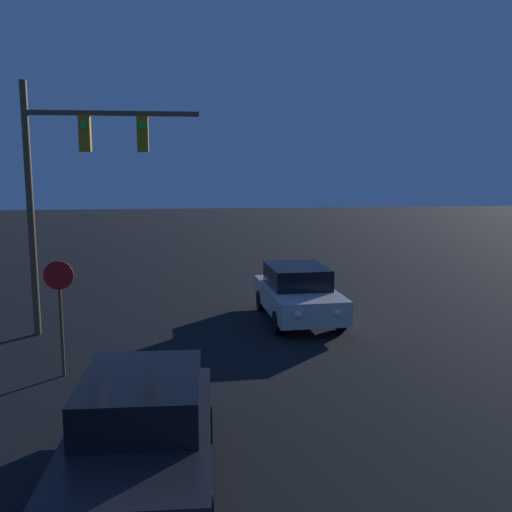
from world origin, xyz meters
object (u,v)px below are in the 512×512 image
object	(u,v)px
car_far	(298,293)
traffic_signal_mast	(72,170)
car_near	(142,433)
stop_sign	(60,299)

from	to	relation	value
car_far	traffic_signal_mast	distance (m)	6.99
car_near	stop_sign	distance (m)	4.98
car_near	stop_sign	world-z (taller)	stop_sign
car_near	traffic_signal_mast	world-z (taller)	traffic_signal_mast
traffic_signal_mast	car_near	bearing A→B (deg)	-73.96
traffic_signal_mast	stop_sign	xyz separation A→B (m)	(0.24, -3.19, -2.61)
car_far	stop_sign	bearing A→B (deg)	30.96
car_near	traffic_signal_mast	bearing A→B (deg)	-71.72
car_near	traffic_signal_mast	size ratio (longest dim) A/B	0.65
car_near	stop_sign	xyz separation A→B (m)	(-1.96, 4.49, 0.88)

